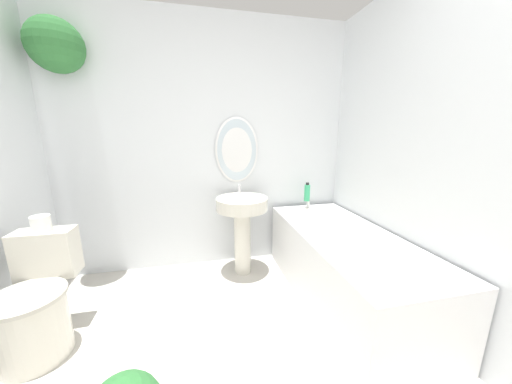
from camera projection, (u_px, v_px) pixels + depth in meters
name	position (u px, v px, depth m)	size (l,w,h in m)	color
wall_back	(192.00, 136.00, 2.43)	(2.87, 0.40, 2.40)	silver
wall_right	(429.00, 154.00, 1.70)	(0.06, 2.37, 2.40)	silver
toilet	(36.00, 307.00, 1.57)	(0.40, 0.56, 0.71)	beige
pedestal_sink	(242.00, 218.00, 2.41)	(0.48, 0.48, 0.85)	beige
bathtub	(343.00, 265.00, 2.06)	(0.71, 1.65, 0.65)	silver
shampoo_bottle	(307.00, 192.00, 2.64)	(0.06, 0.06, 0.19)	#38B275
toilet_paper_roll	(41.00, 223.00, 1.66)	(0.11, 0.11, 0.10)	white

